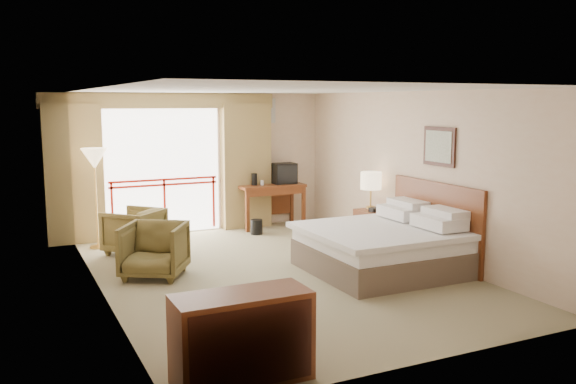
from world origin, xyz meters
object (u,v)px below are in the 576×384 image
dresser (242,338)px  side_table (141,241)px  desk (269,193)px  wastebasket (257,227)px  floor_lamp (94,162)px  nightstand (372,228)px  armchair_far (135,253)px  bed (384,247)px  armchair_near (155,277)px  tv (284,173)px  table_lamp (371,181)px

dresser → side_table: bearing=85.2°
desk → wastebasket: bearing=-128.2°
floor_lamp → dresser: (0.40, -5.90, -1.08)m
nightstand → armchair_far: nightstand is taller
bed → floor_lamp: (-3.66, 3.40, 1.12)m
desk → wastebasket: desk is taller
nightstand → armchair_far: 4.12m
armchair_near → desk: bearing=72.5°
tv → armchair_near: tv is taller
armchair_far → armchair_near: (-0.02, -1.55, 0.00)m
armchair_near → dresser: size_ratio=0.70×
table_lamp → wastebasket: (-1.47, 1.70, -1.00)m
table_lamp → side_table: bearing=174.5°
bed → floor_lamp: floor_lamp is taller
nightstand → armchair_near: nightstand is taller
tv → floor_lamp: bearing=-167.9°
table_lamp → armchair_far: bearing=162.6°
desk → armchair_near: bearing=-135.3°
armchair_near → bed: bearing=10.7°
bed → armchair_near: bed is taller
dresser → table_lamp: bearing=40.7°
floor_lamp → armchair_far: bearing=-53.3°
nightstand → wastebasket: nightstand is taller
dresser → desk: bearing=59.8°
nightstand → armchair_near: 3.95m
armchair_far → side_table: (-0.07, -0.84, 0.38)m
side_table → nightstand: bearing=-6.2°
tv → wastebasket: bearing=-140.4°
desk → tv: 0.51m
nightstand → side_table: (-3.97, 0.43, 0.06)m
side_table → floor_lamp: size_ratio=0.32×
bed → table_lamp: 1.85m
wastebasket → floor_lamp: 3.23m
desk → tv: size_ratio=2.88×
desk → nightstand: bearing=-64.6°
armchair_near → nightstand: bearing=35.2°
table_lamp → floor_lamp: 4.80m
tv → armchair_far: tv is taller
tv → bed: bearing=-84.5°
tv → desk: bearing=174.7°
nightstand → desk: desk is taller
armchair_near → dresser: 3.72m
tv → side_table: 3.87m
nightstand → wastebasket: size_ratio=2.24×
nightstand → bed: bearing=-117.2°
wastebasket → armchair_far: 2.48m
wastebasket → armchair_near: size_ratio=0.33×
nightstand → tv: bearing=105.5°
nightstand → tv: tv is taller
nightstand → desk: bearing=111.7°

